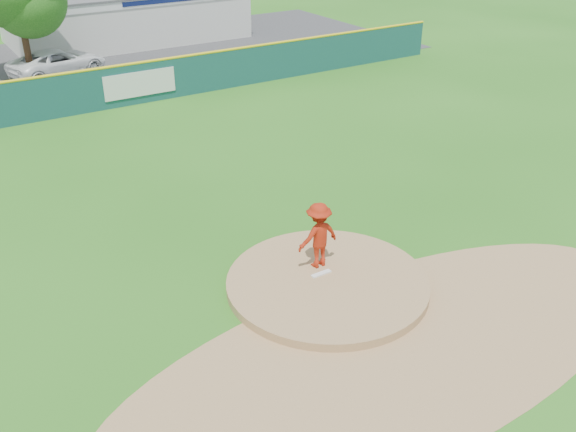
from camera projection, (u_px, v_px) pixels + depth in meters
ground at (327, 287)px, 17.49m from camera, size 120.00×120.00×0.00m
pitchers_mound at (327, 287)px, 17.49m from camera, size 5.50×5.50×0.50m
pitching_rubber at (321, 274)px, 17.58m from camera, size 0.60×0.15×0.04m
infield_dirt_arc at (401, 347)px, 15.25m from camera, size 15.40×15.40×0.01m
parking_lot at (60, 67)px, 37.62m from camera, size 44.00×16.00×0.02m
pitcher at (318, 235)px, 17.57m from camera, size 1.25×0.73×1.92m
van at (58, 63)px, 35.61m from camera, size 5.84×3.84×1.49m
pool_building_grp at (126, 14)px, 43.41m from camera, size 15.20×8.20×3.31m
outfield_fence at (107, 87)px, 30.40m from camera, size 40.00×0.14×2.07m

